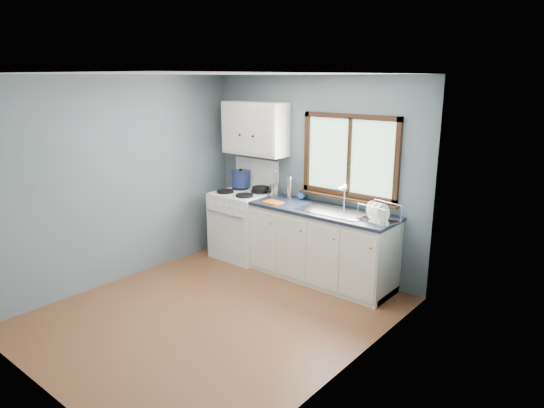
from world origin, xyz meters
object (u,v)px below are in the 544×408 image
Objects in this scene: base_cabinets at (321,249)px; thermos at (289,187)px; stockpot at (241,179)px; dish_rack at (378,216)px; gas_range at (243,223)px; sink at (335,216)px; skillet at (261,189)px; utensil_crock at (275,190)px.

base_cabinets is 0.93m from thermos.
stockpot is 2.25m from dish_rack.
thermos is (0.68, 0.18, 0.58)m from gas_range.
sink reaches higher than dish_rack.
dish_rack is at bearing -1.58° from base_cabinets.
thermos is (-0.81, 0.16, 0.21)m from sink.
skillet is at bearing 173.69° from sink.
sink is 0.85m from thermos.
skillet is 0.25m from utensil_crock.
stockpot is at bearing -161.03° from skillet.
stockpot reaches higher than base_cabinets.
thermos is 1.40m from dish_rack.
gas_range is 4.56× the size of thermos.
utensil_crock is (0.25, 0.00, 0.02)m from skillet.
skillet is 1.88m from dish_rack.
gas_range reaches higher than thermos.
utensil_crock is 0.24m from thermos.
thermos reaches higher than dish_rack.
base_cabinets is at bearing -14.06° from thermos.
thermos is (0.23, 0.01, 0.06)m from utensil_crock.
thermos reaches higher than skillet.
thermos is at bearing -176.08° from dish_rack.
utensil_crock is at bearing -176.77° from thermos.
skillet is (-1.29, 0.14, 0.13)m from sink.
utensil_crock is at bearing 170.50° from base_cabinets.
base_cabinets is 1.63m from stockpot.
stockpot is at bearing -178.93° from utensil_crock.
sink is 2.15× the size of skillet.
dish_rack is (1.62, -0.17, -0.03)m from utensil_crock.
sink is 1.87× the size of dish_rack.
dish_rack is at bearing -0.06° from gas_range.
utensil_crock is (-0.86, 0.14, 0.60)m from base_cabinets.
sink is 2.88× the size of stockpot.
stockpot reaches higher than skillet.
dish_rack is (2.06, -0.00, 0.48)m from gas_range.
dish_rack is (0.58, -0.02, 0.12)m from sink.
gas_range is at bearing -40.56° from stockpot.
dish_rack is at bearing -2.03° from sink.
thermos is at bearing 168.95° from sink.
dish_rack is (2.24, -0.15, -0.10)m from stockpot.
gas_range is at bearing -122.81° from skillet.
sink is at bearing -0.13° from base_cabinets.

